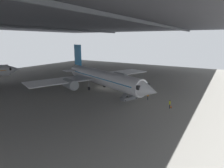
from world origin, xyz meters
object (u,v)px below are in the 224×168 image
(crew_worker_by_stairs, at_px, (148,96))
(crew_worker_near_nose, at_px, (170,104))
(traffic_cone_orange, at_px, (171,107))
(airplane_main, at_px, (101,77))
(boarding_stairs, at_px, (129,96))

(crew_worker_by_stairs, bearing_deg, crew_worker_near_nose, -118.05)
(crew_worker_near_nose, height_order, traffic_cone_orange, crew_worker_near_nose)
(traffic_cone_orange, bearing_deg, airplane_main, 78.59)
(airplane_main, relative_size, traffic_cone_orange, 59.02)
(airplane_main, bearing_deg, boarding_stairs, -108.24)
(crew_worker_by_stairs, height_order, traffic_cone_orange, crew_worker_by_stairs)
(boarding_stairs, relative_size, crew_worker_by_stairs, 2.78)
(airplane_main, bearing_deg, crew_worker_by_stairs, -95.85)
(airplane_main, xyz_separation_m, traffic_cone_orange, (-3.87, -19.21, -3.17))
(airplane_main, xyz_separation_m, crew_worker_by_stairs, (-1.38, -13.45, -2.50))
(airplane_main, height_order, boarding_stairs, airplane_main)
(boarding_stairs, relative_size, crew_worker_near_nose, 2.71)
(airplane_main, height_order, crew_worker_near_nose, airplane_main)
(traffic_cone_orange, bearing_deg, crew_worker_near_nose, 163.10)
(boarding_stairs, xyz_separation_m, crew_worker_near_nose, (-1.16, -9.34, 0.26))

